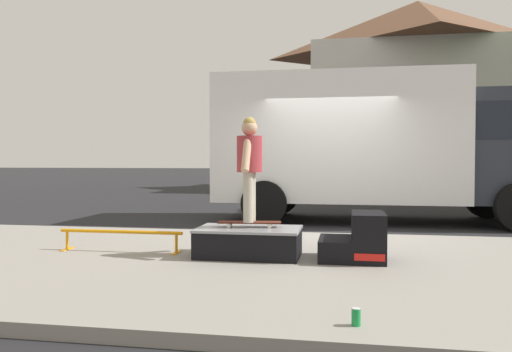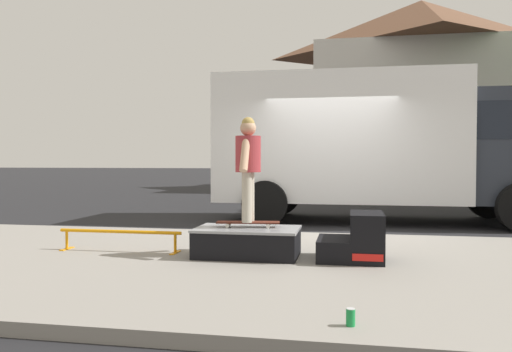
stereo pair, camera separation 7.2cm
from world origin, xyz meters
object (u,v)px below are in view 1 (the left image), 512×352
skateboard (250,223)px  soda_can (356,317)px  kicker_ramp (358,240)px  grind_rail (121,235)px  box_truck (384,141)px  skater_kid (249,160)px  skate_box (249,241)px

skateboard → soda_can: skateboard is taller
kicker_ramp → skateboard: (-1.32, 0.06, 0.17)m
grind_rail → soda_can: 3.85m
skateboard → box_truck: (1.97, 4.84, 1.17)m
kicker_ramp → soda_can: 2.45m
soda_can → box_truck: (0.72, 7.34, 1.52)m
kicker_ramp → skateboard: kicker_ramp is taller
skater_kid → skateboard: bearing=104.0°
kicker_ramp → box_truck: (0.65, 4.90, 1.35)m
grind_rail → soda_can: bearing=-40.1°
skater_kid → box_truck: box_truck is taller
skate_box → soda_can: skate_box is taller
kicker_ramp → skateboard: size_ratio=0.96×
box_truck → skateboard: bearing=-112.1°
kicker_ramp → skater_kid: (-1.32, 0.06, 0.95)m
kicker_ramp → box_truck: 5.12m
skate_box → skateboard: (-0.00, 0.06, 0.22)m
skate_box → grind_rail: bearing=178.8°
skateboard → kicker_ramp: bearing=-2.6°
skate_box → skater_kid: (-0.00, 0.06, 0.99)m
skater_kid → soda_can: bearing=-63.4°
skate_box → box_truck: (1.96, 4.90, 1.39)m
box_truck → skater_kid: bearing=-112.1°
skater_kid → soda_can: size_ratio=10.26×
skate_box → soda_can: size_ratio=10.03×
soda_can → box_truck: size_ratio=0.02×
soda_can → box_truck: box_truck is taller
soda_can → skate_box: bearing=117.1°
kicker_ramp → soda_can: (-0.07, -2.44, -0.17)m
skate_box → box_truck: box_truck is taller
kicker_ramp → grind_rail: kicker_ramp is taller
soda_can → skater_kid: bearing=116.6°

